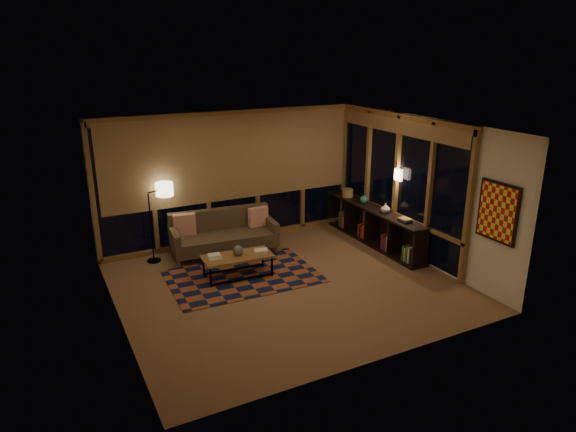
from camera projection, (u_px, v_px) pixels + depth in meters
name	position (u px, v px, depth m)	size (l,w,h in m)	color
floor	(287.00, 285.00, 8.77)	(5.50, 5.00, 0.01)	brown
ceiling	(287.00, 127.00, 7.92)	(5.50, 5.00, 0.01)	beige
walls	(287.00, 210.00, 8.34)	(5.51, 5.01, 2.70)	beige
window_wall_back	(233.00, 178.00, 10.39)	(5.30, 0.16, 2.60)	olive
window_wall_right	(395.00, 183.00, 10.01)	(0.16, 3.70, 2.60)	olive
wall_art	(498.00, 212.00, 7.92)	(0.06, 0.74, 0.94)	#C20F05
wall_sconce	(398.00, 175.00, 9.80)	(0.12, 0.18, 0.22)	#FFEDBE
sofa	(224.00, 234.00, 9.99)	(2.01, 0.82, 0.82)	brown
pillow_left	(184.00, 225.00, 9.86)	(0.42, 0.14, 0.42)	#B2351D
pillow_right	(258.00, 217.00, 10.32)	(0.39, 0.13, 0.39)	#B2351D
area_rug	(243.00, 276.00, 9.11)	(2.59, 1.72, 0.01)	brown
coffee_table	(238.00, 266.00, 9.04)	(1.21, 0.56, 0.40)	olive
book_stack_a	(214.00, 257.00, 8.84)	(0.22, 0.17, 0.06)	#EBE5C9
book_stack_b	(261.00, 251.00, 9.12)	(0.22, 0.17, 0.04)	#EBE5C9
ceramic_pot	(238.00, 250.00, 8.96)	(0.18, 0.18, 0.18)	black
floor_lamp	(151.00, 224.00, 9.53)	(0.49, 0.32, 1.48)	black
bookshelf	(372.00, 225.00, 10.57)	(0.40, 3.02, 0.75)	black
basket	(348.00, 193.00, 11.20)	(0.23, 0.23, 0.17)	tan
teal_bowl	(364.00, 200.00, 10.72)	(0.17, 0.17, 0.17)	#26716F
vase	(386.00, 208.00, 10.09)	(0.19, 0.19, 0.20)	#BFAE91
shelf_book_stack	(405.00, 220.00, 9.61)	(0.18, 0.25, 0.07)	#EBE5C9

